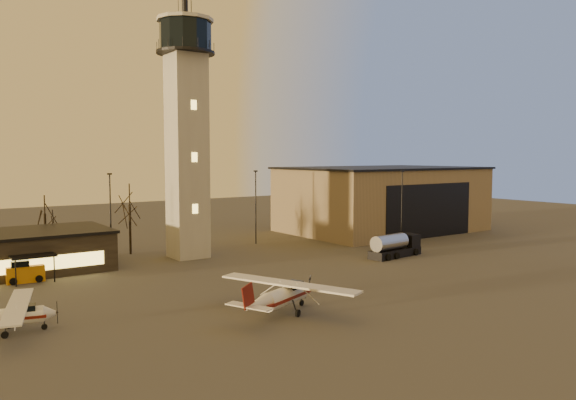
{
  "coord_description": "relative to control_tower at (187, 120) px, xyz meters",
  "views": [
    {
      "loc": [
        -28.42,
        -31.51,
        12.3
      ],
      "look_at": [
        2.73,
        13.0,
        7.89
      ],
      "focal_mm": 35.0,
      "sensor_mm": 36.0,
      "label": 1
    }
  ],
  "objects": [
    {
      "name": "control_tower",
      "position": [
        0.0,
        0.0,
        0.0
      ],
      "size": [
        6.8,
        6.8,
        32.6
      ],
      "color": "#A5A29C",
      "rests_on": "ground"
    },
    {
      "name": "cessna_front",
      "position": [
        -3.99,
        -26.32,
        -15.19
      ],
      "size": [
        9.7,
        11.72,
        3.33
      ],
      "rotation": [
        0.0,
        0.0,
        0.4
      ],
      "color": "silver",
      "rests_on": "ground"
    },
    {
      "name": "light_poles",
      "position": [
        0.5,
        1.0,
        -10.92
      ],
      "size": [
        58.5,
        12.25,
        10.14
      ],
      "color": "black",
      "rests_on": "ground"
    },
    {
      "name": "tree_row",
      "position": [
        -13.7,
        9.16,
        -10.39
      ],
      "size": [
        37.2,
        9.2,
        8.8
      ],
      "color": "black",
      "rests_on": "ground"
    },
    {
      "name": "ground",
      "position": [
        0.0,
        -30.0,
        -16.33
      ],
      "size": [
        220.0,
        220.0,
        0.0
      ],
      "primitive_type": "plane",
      "color": "#42403D",
      "rests_on": "ground"
    },
    {
      "name": "hangar",
      "position": [
        36.0,
        3.98,
        -11.17
      ],
      "size": [
        30.6,
        20.6,
        10.3
      ],
      "color": "#8A755A",
      "rests_on": "ground"
    },
    {
      "name": "fuel_truck",
      "position": [
        20.49,
        -14.11,
        -15.21
      ],
      "size": [
        7.8,
        3.19,
        2.82
      ],
      "rotation": [
        0.0,
        0.0,
        0.11
      ],
      "color": "black",
      "rests_on": "ground"
    },
    {
      "name": "service_cart",
      "position": [
        -18.68,
        -2.99,
        -15.5
      ],
      "size": [
        3.51,
        2.37,
        2.15
      ],
      "rotation": [
        0.0,
        0.0,
        -0.07
      ],
      "color": "orange",
      "rests_on": "ground"
    },
    {
      "name": "cessna_rear",
      "position": [
        -22.28,
        -19.52,
        -15.37
      ],
      "size": [
        8.11,
        10.11,
        2.79
      ],
      "rotation": [
        0.0,
        0.0,
        -0.25
      ],
      "color": "silver",
      "rests_on": "ground"
    }
  ]
}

